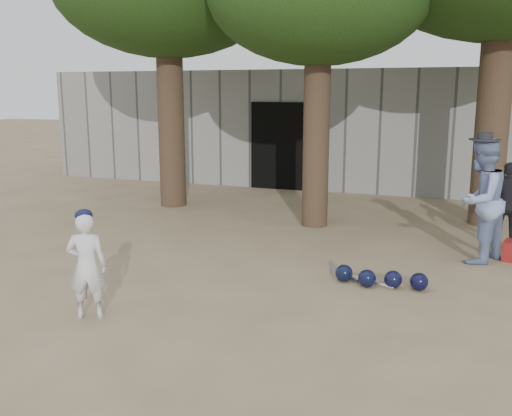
% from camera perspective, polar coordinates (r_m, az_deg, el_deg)
% --- Properties ---
extents(ground, '(70.00, 70.00, 0.00)m').
position_cam_1_polar(ground, '(7.19, -7.33, -8.63)').
color(ground, '#937C5E').
rests_on(ground, ground).
extents(boy_player, '(0.51, 0.43, 1.20)m').
position_cam_1_polar(boy_player, '(6.54, -16.56, -5.56)').
color(boy_player, silver).
rests_on(boy_player, ground).
extents(spectator_blue, '(1.03, 1.11, 1.83)m').
position_cam_1_polar(spectator_blue, '(8.89, 21.50, 0.69)').
color(spectator_blue, '#7C8FBF').
rests_on(spectator_blue, ground).
extents(spectator_dark, '(0.85, 0.44, 1.38)m').
position_cam_1_polar(spectator_dark, '(9.86, 23.90, 0.20)').
color(spectator_dark, black).
rests_on(spectator_dark, ground).
extents(back_building, '(16.00, 5.24, 3.00)m').
position_cam_1_polar(back_building, '(16.63, 9.22, 8.14)').
color(back_building, gray).
rests_on(back_building, ground).
extents(helmet_row, '(1.19, 0.34, 0.23)m').
position_cam_1_polar(helmet_row, '(7.56, 12.33, -6.86)').
color(helmet_row, black).
rests_on(helmet_row, ground).
extents(bat_pile, '(1.03, 0.86, 0.06)m').
position_cam_1_polar(bat_pile, '(7.87, 9.45, -6.67)').
color(bat_pile, silver).
rests_on(bat_pile, ground).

